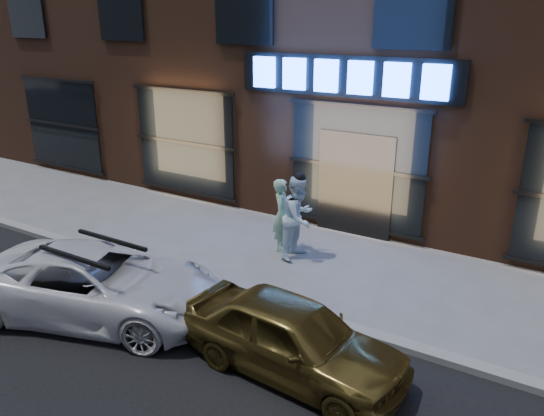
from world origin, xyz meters
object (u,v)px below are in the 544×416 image
(man_bowtie, at_px, (282,215))
(white_suv, at_px, (98,283))
(man_cap, at_px, (299,217))
(gold_sedan, at_px, (293,337))

(man_bowtie, height_order, white_suv, man_bowtie)
(man_cap, bearing_deg, gold_sedan, -147.57)
(man_bowtie, bearing_deg, man_cap, -126.92)
(white_suv, relative_size, gold_sedan, 1.28)
(man_cap, distance_m, gold_sedan, 3.93)
(man_cap, relative_size, gold_sedan, 0.53)
(white_suv, distance_m, gold_sedan, 3.60)
(white_suv, bearing_deg, man_cap, -42.88)
(man_bowtie, xyz_separation_m, gold_sedan, (2.27, -3.65, -0.23))
(man_cap, xyz_separation_m, gold_sedan, (1.78, -3.49, -0.32))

